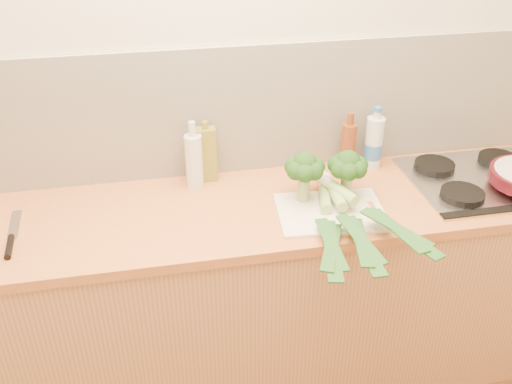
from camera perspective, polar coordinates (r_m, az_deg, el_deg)
room_shell at (r=2.33m, az=-3.11°, el=7.93°), size 3.50×3.50×3.50m
counter at (r=2.47m, az=-1.63°, el=-10.31°), size 3.20×0.62×0.90m
gas_hob at (r=2.53m, az=21.62°, el=1.23°), size 0.58×0.50×0.04m
chopping_board at (r=2.17m, az=7.48°, el=-1.99°), size 0.42×0.33×0.01m
broccoli_left at (r=2.16m, az=4.89°, el=2.39°), size 0.15×0.16×0.20m
broccoli_right at (r=2.20m, az=9.18°, el=2.55°), size 0.15×0.16×0.20m
leek_front at (r=2.14m, az=7.06°, el=-1.67°), size 0.21×0.69×0.04m
leek_mid at (r=2.10m, az=8.82°, el=-1.78°), size 0.11×0.64×0.04m
leek_back at (r=2.13m, az=10.01°, el=-0.96°), size 0.28×0.64×0.04m
chefs_knife at (r=2.17m, az=-23.32°, el=-4.52°), size 0.05×0.31×0.02m
oil_tin at (r=2.33m, az=-4.99°, el=3.79°), size 0.08×0.05×0.26m
glass_bottle at (r=2.29m, az=-6.22°, el=3.20°), size 0.07×0.07×0.28m
amber_bottle at (r=2.44m, az=9.20°, el=4.57°), size 0.06×0.06×0.26m
water_bottle at (r=2.48m, az=11.67°, el=4.68°), size 0.08×0.08×0.26m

